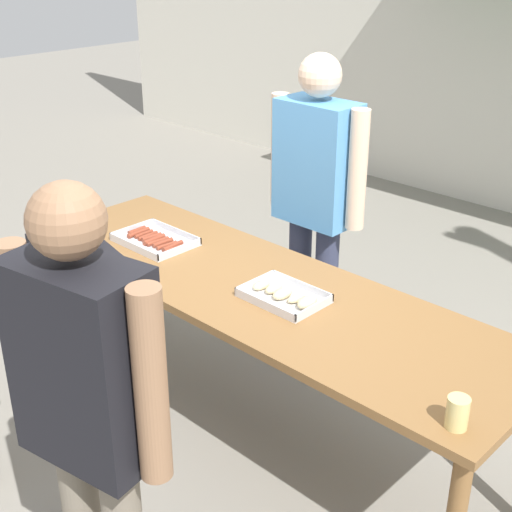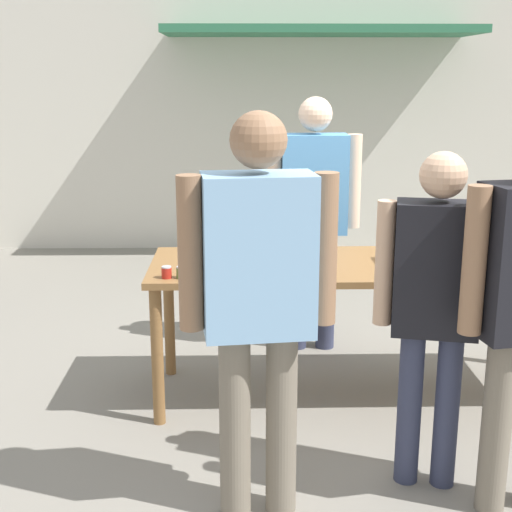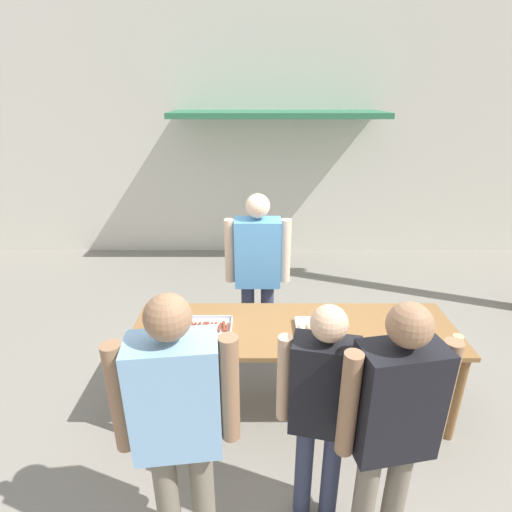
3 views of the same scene
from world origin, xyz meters
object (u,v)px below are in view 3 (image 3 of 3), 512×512
Objects in this scene: condiment_jar_ketchup at (147,346)px; beer_cup at (455,342)px; food_tray_sausages at (206,328)px; condiment_jar_mustard at (136,346)px; person_customer_waiting_in_line at (321,402)px; person_customer_holding_hotdog at (176,417)px; food_tray_buns at (317,327)px; person_customer_with_cup at (392,419)px; person_server_behind_table at (256,265)px.

beer_cup reaches higher than condiment_jar_ketchup.
condiment_jar_mustard is at bearing -150.29° from food_tray_sausages.
person_customer_waiting_in_line is at bearing -28.93° from condiment_jar_ketchup.
person_customer_holding_hotdog is 0.87m from person_customer_waiting_in_line.
condiment_jar_mustard reaches higher than food_tray_buns.
condiment_jar_mustard is (-1.45, -0.29, 0.01)m from food_tray_buns.
person_customer_waiting_in_line is (1.24, -0.69, 0.08)m from condiment_jar_ketchup.
person_customer_with_cup reaches higher than condiment_jar_mustard.
person_customer_with_cup reaches higher than person_customer_waiting_in_line.
person_customer_waiting_in_line is (-0.35, 0.22, -0.08)m from person_customer_with_cup.
person_server_behind_table is 1.02× the size of person_customer_with_cup.
person_customer_waiting_in_line is at bearing -77.96° from person_server_behind_table.
food_tray_buns is 1.40m from condiment_jar_ketchup.
food_tray_buns is 1.07m from beer_cup.
food_tray_sausages is 1.28m from person_customer_waiting_in_line.
person_customer_holding_hotdog reaches higher than person_server_behind_table.
food_tray_sausages is 0.23× the size of person_server_behind_table.
person_customer_waiting_in_line is at bearing -148.75° from beer_cup.
beer_cup is 1.23m from person_customer_with_cup.
person_server_behind_table is at bearing 50.25° from condiment_jar_mustard.
person_customer_holding_hotdog is 1.12× the size of person_customer_waiting_in_line.
condiment_jar_mustard is 0.04× the size of person_server_behind_table.
food_tray_buns is 0.99m from person_customer_waiting_in_line.
condiment_jar_ketchup reaches higher than food_tray_buns.
person_customer_with_cup reaches higher than beer_cup.
beer_cup is 0.07× the size of person_customer_waiting_in_line.
food_tray_buns is (0.94, 0.00, 0.01)m from food_tray_sausages.
person_server_behind_table is 1.11× the size of person_customer_waiting_in_line.
beer_cup is at bearing -161.60° from person_customer_holding_hotdog.
person_customer_with_cup is at bearing -28.46° from condiment_jar_mustard.
person_customer_waiting_in_line is at bearing -97.26° from food_tray_buns.
condiment_jar_ketchup reaches higher than food_tray_sausages.
beer_cup is at bearing 0.33° from condiment_jar_ketchup.
condiment_jar_ketchup is 1.43m from person_server_behind_table.
beer_cup is at bearing -8.04° from food_tray_sausages.
person_customer_with_cup is (0.22, -1.20, 0.17)m from food_tray_buns.
condiment_jar_ketchup is at bearing -167.87° from food_tray_buns.
person_customer_with_cup is at bearing 160.27° from person_customer_waiting_in_line.
beer_cup is 0.06× the size of person_customer_holding_hotdog.
condiment_jar_mustard is at bearing -38.87° from person_customer_with_cup.
person_server_behind_table is (0.85, 1.13, 0.19)m from condiment_jar_ketchup.
person_customer_waiting_in_line is (0.84, 0.23, -0.11)m from person_customer_holding_hotdog.
beer_cup is 1.35m from person_customer_waiting_in_line.
person_customer_holding_hotdog is (0.41, -0.91, 0.19)m from condiment_jar_ketchup.
food_tray_buns is at bearing 11.33° from condiment_jar_mustard.
person_customer_with_cup is at bearing -45.71° from food_tray_sausages.
food_tray_buns is 0.20× the size of person_server_behind_table.
person_server_behind_table is (-1.55, 1.12, 0.16)m from beer_cup.
beer_cup is 1.91m from person_server_behind_table.
condiment_jar_ketchup is 0.04× the size of person_server_behind_table.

